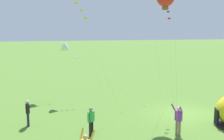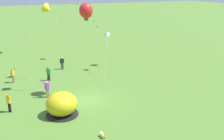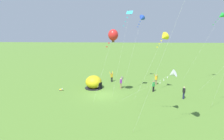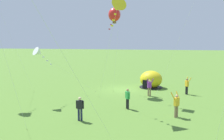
{
  "view_description": "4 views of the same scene",
  "coord_description": "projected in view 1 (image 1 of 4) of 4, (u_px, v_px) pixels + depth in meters",
  "views": [
    {
      "loc": [
        -16.57,
        10.31,
        6.12
      ],
      "look_at": [
        1.57,
        5.11,
        3.3
      ],
      "focal_mm": 42.0,
      "sensor_mm": 36.0,
      "label": 1
    },
    {
      "loc": [
        -8.43,
        -22.36,
        10.63
      ],
      "look_at": [
        3.84,
        2.37,
        1.9
      ],
      "focal_mm": 42.0,
      "sensor_mm": 36.0,
      "label": 2
    },
    {
      "loc": [
        23.73,
        3.04,
        8.72
      ],
      "look_at": [
        1.71,
        1.39,
        4.09
      ],
      "focal_mm": 28.0,
      "sensor_mm": 36.0,
      "label": 3
    },
    {
      "loc": [
        -5.53,
        24.87,
        5.51
      ],
      "look_at": [
        0.92,
        1.38,
        2.46
      ],
      "focal_mm": 35.0,
      "sensor_mm": 36.0,
      "label": 4
    }
  ],
  "objects": [
    {
      "name": "ground_plane",
      "position": [
        184.0,
        114.0,
        19.47
      ],
      "size": [
        300.0,
        300.0,
        0.0
      ],
      "primitive_type": "plane",
      "color": "#517A2D"
    },
    {
      "name": "person_far_back",
      "position": [
        178.0,
        119.0,
        15.42
      ],
      "size": [
        0.72,
        0.62,
        1.89
      ],
      "color": "#8C7251",
      "rests_on": "ground"
    },
    {
      "name": "person_with_toddler",
      "position": [
        28.0,
        112.0,
        16.89
      ],
      "size": [
        0.59,
        0.27,
        1.72
      ],
      "color": "#1E2347",
      "rests_on": "ground"
    },
    {
      "name": "person_center_field",
      "position": [
        91.0,
        120.0,
        15.31
      ],
      "size": [
        0.43,
        0.46,
        1.72
      ],
      "color": "black",
      "rests_on": "ground"
    },
    {
      "name": "kite_white",
      "position": [
        67.0,
        49.0,
        22.24
      ],
      "size": [
        3.82,
        6.52,
        5.15
      ],
      "color": "silver",
      "rests_on": "ground"
    }
  ]
}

